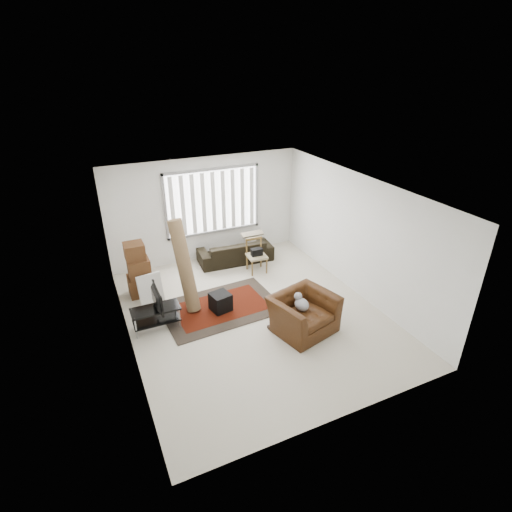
{
  "coord_description": "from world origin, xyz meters",
  "views": [
    {
      "loc": [
        -2.88,
        -6.36,
        4.84
      ],
      "look_at": [
        0.31,
        0.56,
        1.05
      ],
      "focal_mm": 28.0,
      "sensor_mm": 36.0,
      "label": 1
    }
  ],
  "objects": [
    {
      "name": "room",
      "position": [
        0.03,
        0.51,
        1.76
      ],
      "size": [
        6.0,
        6.02,
        2.71
      ],
      "color": "beige",
      "rests_on": "ground"
    },
    {
      "name": "persian_rug",
      "position": [
        -0.55,
        0.52,
        0.01
      ],
      "size": [
        2.53,
        1.76,
        0.02
      ],
      "color": "black",
      "rests_on": "ground"
    },
    {
      "name": "tv_stand",
      "position": [
        -1.95,
        0.36,
        0.34
      ],
      "size": [
        0.94,
        0.42,
        0.47
      ],
      "color": "black",
      "rests_on": "ground"
    },
    {
      "name": "tv",
      "position": [
        -1.95,
        0.36,
        0.69
      ],
      "size": [
        0.1,
        0.76,
        0.44
      ],
      "primitive_type": "imported",
      "rotation": [
        0.0,
        0.0,
        1.57
      ],
      "color": "black",
      "rests_on": "tv_stand"
    },
    {
      "name": "subwoofer",
      "position": [
        -0.58,
        0.43,
        0.21
      ],
      "size": [
        0.45,
        0.45,
        0.39
      ],
      "primitive_type": "cube",
      "rotation": [
        0.0,
        0.0,
        0.2
      ],
      "color": "black",
      "rests_on": "persian_rug"
    },
    {
      "name": "moving_boxes",
      "position": [
        -2.0,
        1.81,
        0.59
      ],
      "size": [
        0.51,
        0.47,
        1.26
      ],
      "color": "#56341B",
      "rests_on": "ground"
    },
    {
      "name": "white_flatpack",
      "position": [
        -1.85,
        1.38,
        0.33
      ],
      "size": [
        0.55,
        0.29,
        0.66
      ],
      "primitive_type": "cube",
      "rotation": [
        -0.22,
        0.0,
        0.15
      ],
      "color": "silver",
      "rests_on": "ground"
    },
    {
      "name": "rolled_rug",
      "position": [
        -1.18,
        0.86,
        0.99
      ],
      "size": [
        0.52,
        0.79,
        1.99
      ],
      "primitive_type": "cylinder",
      "rotation": [
        -0.23,
        0.0,
        0.34
      ],
      "color": "brown",
      "rests_on": "ground"
    },
    {
      "name": "sofa",
      "position": [
        0.58,
        2.45,
        0.37
      ],
      "size": [
        1.98,
        0.96,
        0.74
      ],
      "primitive_type": "imported",
      "rotation": [
        0.0,
        0.0,
        3.08
      ],
      "color": "black",
      "rests_on": "ground"
    },
    {
      "name": "side_chair",
      "position": [
        0.85,
        1.71,
        0.47
      ],
      "size": [
        0.48,
        0.48,
        0.85
      ],
      "rotation": [
        0.0,
        0.0,
        -0.06
      ],
      "color": "#8C7E5B",
      "rests_on": "ground"
    },
    {
      "name": "armchair",
      "position": [
        0.66,
        -0.88,
        0.43
      ],
      "size": [
        1.38,
        1.27,
        0.86
      ],
      "rotation": [
        0.0,
        0.0,
        0.25
      ],
      "color": "#3D200C",
      "rests_on": "ground"
    }
  ]
}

